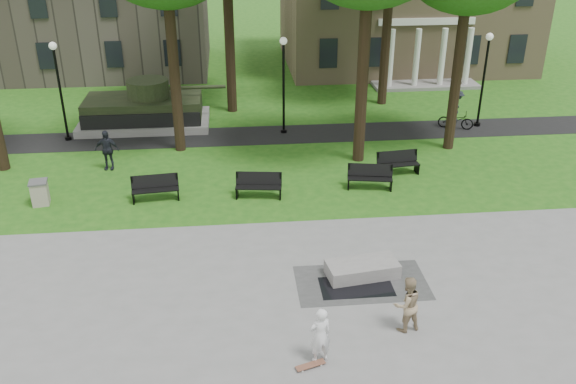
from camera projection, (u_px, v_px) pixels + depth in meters
The scene contains 20 objects.
ground at pixel (303, 267), 19.43m from camera, with size 120.00×120.00×0.00m, color #1E5313.
plaza at pixel (328, 378), 14.95m from camera, with size 22.00×16.00×0.02m, color gray.
footpath at pixel (274, 135), 30.16m from camera, with size 44.00×2.60×0.01m, color black.
building_left at pixel (93, 13), 40.59m from camera, with size 15.00×10.00×7.20m, color #4C443D.
lamp_left at pixel (59, 84), 28.33m from camera, with size 0.36×0.36×4.73m.
lamp_mid at pixel (284, 78), 29.25m from camera, with size 0.36×0.36×4.73m.
lamp_right at pixel (484, 72), 30.13m from camera, with size 0.36×0.36×4.73m.
tank_monument at pixel (145, 110), 31.01m from camera, with size 7.45×3.40×2.40m.
puddle at pixel (356, 287), 18.41m from camera, with size 2.20×1.20×0.00m, color black.
concrete_block at pixel (362, 269), 18.89m from camera, with size 2.20×1.00×0.45m, color gray.
skateboard at pixel (310, 366), 15.27m from camera, with size 0.78×0.20×0.07m, color brown.
skateboarder at pixel (320, 335), 15.16m from camera, with size 0.58×0.38×1.59m, color silver.
friend_watching at pixel (407, 304), 16.27m from camera, with size 0.80×0.62×1.64m, color #9C8765.
pedestrian_walker at pixel (107, 150), 26.03m from camera, with size 1.03×0.43×1.76m, color black.
cyclist at pixel (457, 113), 30.64m from camera, with size 1.84×1.22×1.97m.
park_bench_0 at pixel (155, 187), 23.52m from camera, with size 1.84×0.70×1.00m.
park_bench_1 at pixel (258, 185), 23.75m from camera, with size 1.84×0.76×1.00m.
park_bench_2 at pixel (370, 176), 24.46m from camera, with size 1.85×0.84×1.00m.
park_bench_3 at pixel (398, 162), 25.74m from camera, with size 1.84×0.72×1.00m.
trash_bin at pixel (40, 193), 23.20m from camera, with size 0.75×0.75×0.96m.
Camera 1 is at (-2.10, -16.29, 10.66)m, focal length 38.00 mm.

